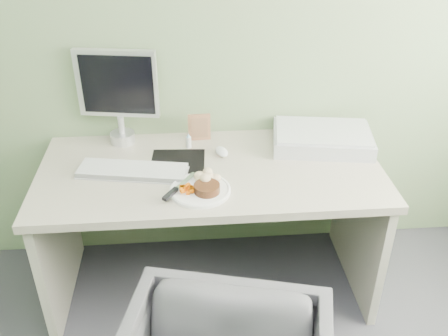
{
  "coord_description": "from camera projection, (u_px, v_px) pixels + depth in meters",
  "views": [
    {
      "loc": [
        -0.1,
        -0.36,
        1.94
      ],
      "look_at": [
        0.05,
        1.5,
        0.81
      ],
      "focal_mm": 40.0,
      "sensor_mm": 36.0,
      "label": 1
    }
  ],
  "objects": [
    {
      "name": "wall_back",
      "position": [
        204.0,
        13.0,
        2.32
      ],
      "size": [
        3.5,
        0.0,
        3.5
      ],
      "primitive_type": "plane",
      "rotation": [
        1.57,
        0.0,
        0.0
      ],
      "color": "#71815A",
      "rests_on": "floor"
    },
    {
      "name": "desk",
      "position": [
        211.0,
        201.0,
        2.42
      ],
      "size": [
        1.6,
        0.75,
        0.73
      ],
      "color": "#B6AD99",
      "rests_on": "floor"
    },
    {
      "name": "plate",
      "position": [
        200.0,
        190.0,
        2.15
      ],
      "size": [
        0.27,
        0.27,
        0.01
      ],
      "primitive_type": "cylinder",
      "color": "white",
      "rests_on": "desk"
    },
    {
      "name": "steak",
      "position": [
        207.0,
        188.0,
        2.12
      ],
      "size": [
        0.13,
        0.13,
        0.04
      ],
      "primitive_type": "cylinder",
      "rotation": [
        0.0,
        0.0,
        -0.14
      ],
      "color": "black",
      "rests_on": "plate"
    },
    {
      "name": "potato_pile",
      "position": [
        208.0,
        175.0,
        2.19
      ],
      "size": [
        0.11,
        0.08,
        0.06
      ],
      "primitive_type": "ellipsoid",
      "rotation": [
        0.0,
        0.0,
        -0.05
      ],
      "color": "#AB8653",
      "rests_on": "plate"
    },
    {
      "name": "carrot_heap",
      "position": [
        187.0,
        187.0,
        2.12
      ],
      "size": [
        0.07,
        0.06,
        0.04
      ],
      "primitive_type": "cube",
      "rotation": [
        0.0,
        0.0,
        0.23
      ],
      "color": "#ED6304",
      "rests_on": "plate"
    },
    {
      "name": "steak_knife",
      "position": [
        175.0,
        190.0,
        2.12
      ],
      "size": [
        0.15,
        0.21,
        0.02
      ],
      "rotation": [
        0.0,
        0.0,
        0.99
      ],
      "color": "silver",
      "rests_on": "plate"
    },
    {
      "name": "mousepad",
      "position": [
        178.0,
        161.0,
        2.38
      ],
      "size": [
        0.27,
        0.24,
        0.0
      ],
      "primitive_type": "cube",
      "rotation": [
        0.0,
        0.0,
        -0.06
      ],
      "color": "black",
      "rests_on": "desk"
    },
    {
      "name": "keyboard",
      "position": [
        133.0,
        170.0,
        2.27
      ],
      "size": [
        0.51,
        0.23,
        0.02
      ],
      "primitive_type": "cube",
      "rotation": [
        0.0,
        0.0,
        -0.18
      ],
      "color": "white",
      "rests_on": "desk"
    },
    {
      "name": "computer_mouse",
      "position": [
        222.0,
        152.0,
        2.42
      ],
      "size": [
        0.08,
        0.11,
        0.03
      ],
      "primitive_type": "ellipsoid",
      "rotation": [
        0.0,
        0.0,
        0.29
      ],
      "color": "white",
      "rests_on": "desk"
    },
    {
      "name": "photo_frame",
      "position": [
        199.0,
        127.0,
        2.53
      ],
      "size": [
        0.11,
        0.02,
        0.14
      ],
      "primitive_type": "cube",
      "rotation": [
        0.0,
        0.0,
        0.03
      ],
      "color": "#956745",
      "rests_on": "desk"
    },
    {
      "name": "eyedrop_bottle",
      "position": [
        189.0,
        141.0,
        2.48
      ],
      "size": [
        0.03,
        0.03,
        0.08
      ],
      "color": "white",
      "rests_on": "desk"
    },
    {
      "name": "scanner",
      "position": [
        322.0,
        139.0,
        2.49
      ],
      "size": [
        0.53,
        0.39,
        0.08
      ],
      "primitive_type": "cube",
      "rotation": [
        0.0,
        0.0,
        -0.16
      ],
      "color": "silver",
      "rests_on": "desk"
    },
    {
      "name": "monitor",
      "position": [
        118.0,
        92.0,
        2.42
      ],
      "size": [
        0.4,
        0.13,
        0.48
      ],
      "rotation": [
        0.0,
        0.0,
        -0.17
      ],
      "color": "silver",
      "rests_on": "desk"
    }
  ]
}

